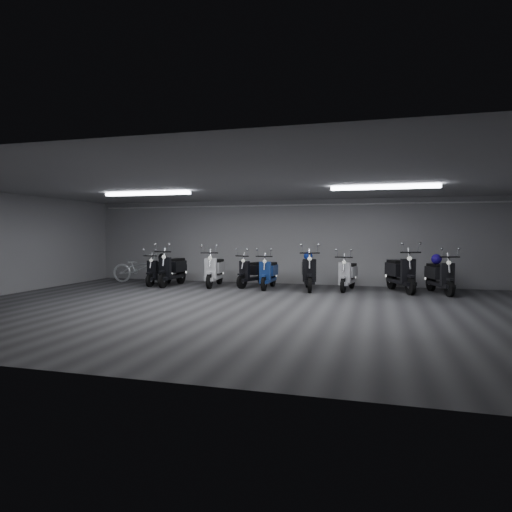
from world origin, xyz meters
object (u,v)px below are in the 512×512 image
(scooter_8, at_px, (401,267))
(scooter_9, at_px, (440,270))
(scooter_0, at_px, (159,266))
(helmet_2, at_px, (436,259))
(scooter_6, at_px, (348,269))
(scooter_2, at_px, (215,265))
(helmet_0, at_px, (308,256))
(scooter_4, at_px, (269,268))
(scooter_3, at_px, (253,267))
(bicycle, at_px, (139,265))
(scooter_1, at_px, (172,264))
(scooter_5, at_px, (309,267))
(helmet_1, at_px, (162,257))

(scooter_8, xyz_separation_m, scooter_9, (1.04, -0.13, -0.07))
(scooter_0, distance_m, helmet_2, 8.50)
(scooter_6, bearing_deg, scooter_2, -169.48)
(helmet_0, bearing_deg, scooter_9, -2.11)
(scooter_2, distance_m, scooter_4, 1.80)
(scooter_3, height_order, scooter_6, scooter_6)
(scooter_6, height_order, bicycle, scooter_6)
(scooter_1, bearing_deg, scooter_2, 10.61)
(scooter_6, relative_size, scooter_9, 0.95)
(scooter_5, distance_m, scooter_8, 2.63)
(scooter_0, xyz_separation_m, scooter_3, (3.08, 0.34, 0.01))
(bicycle, xyz_separation_m, helmet_2, (9.49, -0.08, 0.36))
(scooter_0, xyz_separation_m, scooter_5, (4.89, 0.06, 0.09))
(scooter_4, xyz_separation_m, scooter_5, (1.23, 0.00, 0.07))
(scooter_4, distance_m, helmet_0, 1.26)
(scooter_5, height_order, scooter_6, scooter_5)
(scooter_3, bearing_deg, helmet_2, 21.87)
(scooter_2, relative_size, scooter_6, 1.08)
(scooter_4, distance_m, helmet_2, 4.84)
(helmet_0, relative_size, helmet_2, 0.93)
(bicycle, xyz_separation_m, helmet_0, (5.85, -0.18, 0.40))
(scooter_0, bearing_deg, scooter_5, 3.64)
(scooter_8, bearing_deg, scooter_6, 161.45)
(scooter_0, distance_m, scooter_1, 0.52)
(scooter_6, distance_m, bicycle, 7.05)
(scooter_0, relative_size, scooter_6, 0.97)
(scooter_5, xyz_separation_m, helmet_2, (3.59, 0.36, 0.26))
(bicycle, bearing_deg, helmet_1, -110.97)
(scooter_5, distance_m, bicycle, 5.92)
(scooter_2, height_order, scooter_3, scooter_2)
(scooter_1, distance_m, bicycle, 1.63)
(scooter_1, height_order, scooter_8, scooter_8)
(scooter_9, distance_m, helmet_1, 8.54)
(scooter_4, xyz_separation_m, helmet_1, (-3.65, 0.17, 0.26))
(scooter_2, height_order, scooter_5, scooter_5)
(scooter_3, distance_m, scooter_6, 2.95)
(scooter_6, distance_m, scooter_8, 1.49)
(scooter_6, xyz_separation_m, scooter_9, (2.52, -0.07, 0.03))
(scooter_9, bearing_deg, helmet_2, 90.00)
(helmet_2, bearing_deg, scooter_1, -176.49)
(scooter_9, height_order, helmet_1, scooter_9)
(scooter_8, bearing_deg, scooter_5, 164.69)
(bicycle, bearing_deg, scooter_4, -101.48)
(scooter_6, bearing_deg, scooter_8, 11.32)
(scooter_3, xyz_separation_m, helmet_0, (1.76, -0.02, 0.38))
(scooter_0, relative_size, helmet_2, 5.71)
(scooter_2, distance_m, scooter_5, 3.02)
(scooter_3, bearing_deg, bicycle, -161.20)
(scooter_0, xyz_separation_m, helmet_0, (4.84, 0.32, 0.40))
(scooter_0, distance_m, scooter_9, 8.56)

